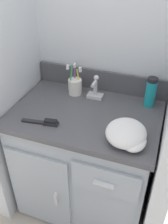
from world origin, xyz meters
TOP-DOWN VIEW (x-y plane):
  - ground_plane at (0.00, 0.00)m, footprint 6.00×6.00m
  - wall_back at (0.00, 0.33)m, footprint 0.98×0.08m
  - wall_left at (-0.45, 0.00)m, footprint 0.08×0.63m
  - vanity at (-0.00, -0.00)m, footprint 0.80×0.57m
  - backsplash at (0.00, 0.27)m, footprint 0.80×0.02m
  - sink_faucet at (0.00, 0.16)m, footprint 0.09×0.09m
  - toothbrush_cup at (-0.13, 0.17)m, footprint 0.08×0.09m
  - shaving_cream_can at (0.31, 0.18)m, footprint 0.06×0.06m
  - hairbrush at (-0.16, -0.17)m, footprint 0.19×0.05m
  - hand_towel at (0.26, -0.16)m, footprint 0.19×0.21m

SIDE VIEW (x-z plane):
  - ground_plane at x=0.00m, z-range 0.00..0.00m
  - vanity at x=0.00m, z-range 0.01..0.76m
  - hairbrush at x=-0.16m, z-range 0.74..0.77m
  - hand_towel at x=0.26m, z-range 0.74..0.83m
  - sink_faucet at x=0.00m, z-range 0.72..0.86m
  - toothbrush_cup at x=-0.13m, z-range 0.70..0.89m
  - backsplash at x=0.00m, z-range 0.74..0.87m
  - shaving_cream_can at x=0.31m, z-range 0.74..0.91m
  - wall_back at x=0.00m, z-range 0.00..2.20m
  - wall_left at x=-0.45m, z-range 0.00..2.20m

